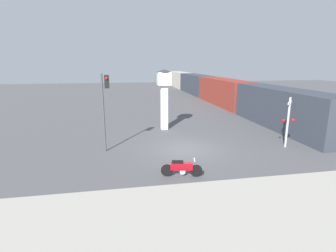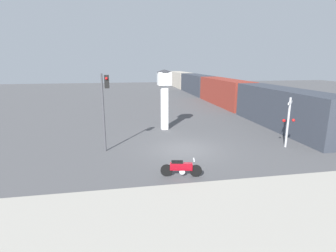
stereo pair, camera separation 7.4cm
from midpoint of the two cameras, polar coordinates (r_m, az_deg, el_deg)
The scene contains 7 objects.
ground_plane at distance 17.37m, azimuth 3.73°, elevation -5.08°, with size 120.00×120.00×0.00m, color #4C4C4F.
sidewalk_strip at distance 10.44m, azimuth 14.99°, elevation -18.82°, with size 36.00×6.00×0.10m.
motorcycle at distance 13.26m, azimuth 3.02°, elevation -9.13°, with size 2.05×0.63×0.92m.
clock_tower at distance 21.95m, azimuth -0.71°, elevation 7.78°, with size 1.28×1.28×5.02m.
freight_train at distance 42.82m, azimuth 8.79°, elevation 8.33°, with size 2.80×53.45×3.40m.
traffic_light at distance 16.72m, azimuth -13.44°, elevation 5.68°, with size 0.50×0.35×4.94m.
railroad_crossing_signal at distance 19.07m, azimuth 24.82°, elevation 1.12°, with size 0.90×0.82×3.37m.
Camera 2 is at (-3.98, -15.96, 5.58)m, focal length 28.00 mm.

